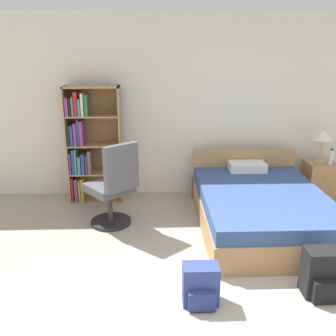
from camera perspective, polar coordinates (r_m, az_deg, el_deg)
The scene contains 9 objects.
wall_back at distance 5.53m, azimuth 6.16°, elevation 9.18°, with size 9.00×0.06×2.60m.
bookshelf at distance 5.38m, azimuth -12.16°, elevation 3.51°, with size 0.75×0.33×1.63m.
bed at distance 4.78m, azimuth 13.79°, elevation -5.75°, with size 1.47×2.10×0.73m.
office_chair at distance 4.57m, azimuth -8.27°, elevation -3.04°, with size 0.71×0.72×1.08m.
nightstand at distance 5.89m, azimuth 22.01°, elevation -1.76°, with size 0.41×0.42×0.55m.
table_lamp at distance 5.74m, azimuth 22.56°, elevation 4.50°, with size 0.28×0.28×0.46m.
water_bottle at distance 5.73m, azimuth 23.59°, elevation 1.56°, with size 0.06×0.06×0.23m.
backpack_black at distance 3.69m, azimuth 22.21°, elevation -14.74°, with size 0.29×0.29×0.44m.
backpack_blue at distance 3.37m, azimuth 5.00°, elevation -17.44°, with size 0.31×0.25×0.36m.
Camera 1 is at (-0.78, -2.18, 2.11)m, focal length 40.00 mm.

